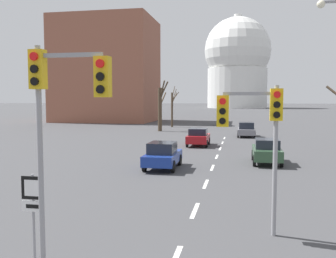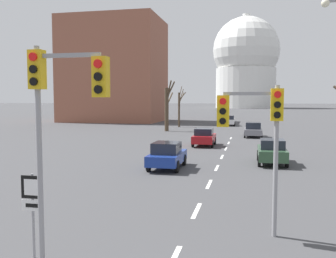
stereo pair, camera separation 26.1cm
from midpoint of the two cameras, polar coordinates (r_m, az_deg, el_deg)
The scene contains 19 objects.
lane_stripe_1 at distance 14.42m, azimuth 4.91°, elevation -12.27°, with size 0.16×2.00×0.01m, color silver.
lane_stripe_2 at distance 18.75m, azimuth 6.69°, elevation -8.34°, with size 0.16×2.00×0.01m, color silver.
lane_stripe_3 at distance 23.14m, azimuth 7.77°, elevation -5.89°, with size 0.16×2.00×0.01m, color silver.
lane_stripe_4 at distance 27.57m, azimuth 8.50°, elevation -4.22°, with size 0.16×2.00×0.01m, color silver.
lane_stripe_5 at distance 32.02m, azimuth 9.03°, elevation -3.01°, with size 0.16×2.00×0.01m, color silver.
lane_stripe_6 at distance 36.48m, azimuth 9.43°, elevation -2.10°, with size 0.16×2.00×0.01m, color silver.
lane_stripe_7 at distance 40.95m, azimuth 9.74°, elevation -1.38°, with size 0.16×2.00×0.01m, color silver.
traffic_signal_near_left at distance 9.52m, azimuth -15.58°, elevation 4.29°, with size 2.03×0.34×5.48m.
traffic_signal_near_right at distance 11.59m, azimuth 14.06°, elevation 0.94°, with size 1.94×0.34×4.59m.
route_sign_post at distance 10.43m, azimuth -19.28°, elevation -10.40°, with size 0.60×0.08×2.26m.
sedan_near_left at distance 60.37m, azimuth 9.50°, elevation 1.29°, with size 1.69×4.13×1.66m.
sedan_near_right at distance 25.15m, azimuth 15.85°, elevation -3.27°, with size 1.83×3.91×1.62m.
sedan_mid_centre at distance 22.62m, azimuth 0.18°, elevation -4.00°, with size 1.86×3.90×1.61m.
sedan_far_left at distance 33.79m, azimuth 5.75°, elevation -1.21°, with size 1.89×3.91×1.59m.
sedan_far_right at distance 42.71m, azimuth 13.01°, elevation -0.11°, with size 1.96×4.20×1.64m.
bare_tree_left_near at distance 56.81m, azimuth 1.89°, elevation 3.36°, with size 1.13×4.25×6.20m.
bare_tree_left_far at distance 49.25m, azimuth 0.03°, elevation 3.46°, with size 1.74×4.79×6.60m.
capitol_dome at distance 191.37m, azimuth 11.83°, elevation 9.88°, with size 32.53×32.53×45.95m.
apartment_block_left at distance 73.21m, azimuth -8.06°, elevation 8.79°, with size 18.00×14.00×19.36m, color #935642.
Camera 2 is at (1.86, -4.63, 4.16)m, focal length 40.00 mm.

